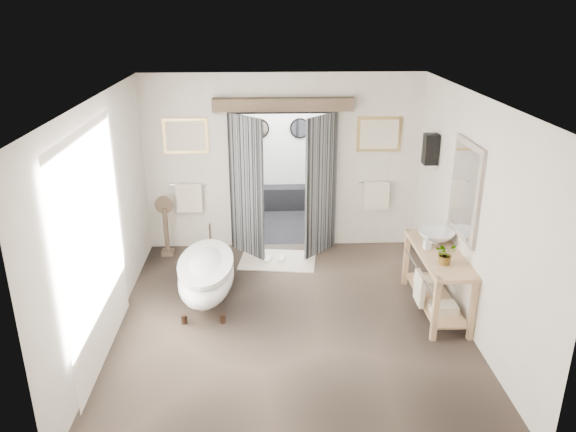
# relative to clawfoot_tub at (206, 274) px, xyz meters

# --- Properties ---
(ground_plane) EXTENTS (5.00, 5.00, 0.00)m
(ground_plane) POSITION_rel_clawfoot_tub_xyz_m (1.13, -0.61, -0.40)
(ground_plane) COLOR brown
(room_shell) EXTENTS (4.52, 5.02, 2.91)m
(room_shell) POSITION_rel_clawfoot_tub_xyz_m (1.09, -0.73, 1.45)
(room_shell) COLOR silver
(room_shell) RESTS_ON ground_plane
(shower_room) EXTENTS (2.22, 2.01, 2.51)m
(shower_room) POSITION_rel_clawfoot_tub_xyz_m (1.13, 3.38, 0.50)
(shower_room) COLOR black
(shower_room) RESTS_ON ground_plane
(back_wall_dressing) EXTENTS (3.82, 0.71, 2.52)m
(back_wall_dressing) POSITION_rel_clawfoot_tub_xyz_m (1.13, 1.71, 1.16)
(back_wall_dressing) COLOR black
(back_wall_dressing) RESTS_ON ground_plane
(clawfoot_tub) EXTENTS (0.76, 1.69, 0.82)m
(clawfoot_tub) POSITION_rel_clawfoot_tub_xyz_m (0.00, 0.00, 0.00)
(clawfoot_tub) COLOR #3A271D
(clawfoot_tub) RESTS_ON ground_plane
(vanity) EXTENTS (0.57, 1.60, 0.85)m
(vanity) POSITION_rel_clawfoot_tub_xyz_m (3.08, -0.38, 0.10)
(vanity) COLOR tan
(vanity) RESTS_ON ground_plane
(pedestal_mirror) EXTENTS (0.30, 0.19, 1.02)m
(pedestal_mirror) POSITION_rel_clawfoot_tub_xyz_m (-0.80, 1.57, 0.03)
(pedestal_mirror) COLOR brown
(pedestal_mirror) RESTS_ON ground_plane
(rug) EXTENTS (1.30, 0.95, 0.01)m
(rug) POSITION_rel_clawfoot_tub_xyz_m (1.01, 1.24, -0.40)
(rug) COLOR beige
(rug) RESTS_ON ground_plane
(slippers) EXTENTS (0.37, 0.25, 0.05)m
(slippers) POSITION_rel_clawfoot_tub_xyz_m (0.97, 1.24, -0.37)
(slippers) COLOR silver
(slippers) RESTS_ON rug
(basin) EXTENTS (0.60, 0.60, 0.17)m
(basin) POSITION_rel_clawfoot_tub_xyz_m (3.13, -0.07, 0.53)
(basin) COLOR white
(basin) RESTS_ON vanity
(plant) EXTENTS (0.33, 0.31, 0.29)m
(plant) POSITION_rel_clawfoot_tub_xyz_m (3.05, -0.72, 0.59)
(plant) COLOR gray
(plant) RESTS_ON vanity
(soap_bottle_a) EXTENTS (0.10, 0.10, 0.19)m
(soap_bottle_a) POSITION_rel_clawfoot_tub_xyz_m (2.96, -0.27, 0.54)
(soap_bottle_a) COLOR gray
(soap_bottle_a) RESTS_ON vanity
(soap_bottle_b) EXTENTS (0.16, 0.16, 0.17)m
(soap_bottle_b) POSITION_rel_clawfoot_tub_xyz_m (3.05, 0.26, 0.53)
(soap_bottle_b) COLOR gray
(soap_bottle_b) RESTS_ON vanity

